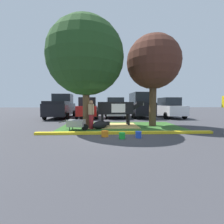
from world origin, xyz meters
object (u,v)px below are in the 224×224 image
at_px(shade_tree_left, 86,57).
at_px(hatchback_white, 169,108).
at_px(calf_lying, 101,125).
at_px(bucket_green, 122,135).
at_px(suv_black, 140,105).
at_px(sedan_red, 88,108).
at_px(bucket_orange, 105,134).
at_px(cow_holstein, 117,108).
at_px(wheelbarrow, 77,123).
at_px(pickup_truck_black, 61,107).
at_px(bucket_blue, 138,134).
at_px(sedan_silver, 115,108).
at_px(shade_tree_right, 153,63).
at_px(person_handler, 91,114).

bearing_deg(shade_tree_left, hatchback_white, 38.72).
distance_m(calf_lying, bucket_green, 2.65).
distance_m(suv_black, hatchback_white, 2.92).
bearing_deg(sedan_red, bucket_orange, -78.66).
bearing_deg(cow_holstein, wheelbarrow, -144.30).
distance_m(pickup_truck_black, hatchback_white, 10.91).
relative_size(bucket_orange, suv_black, 0.07).
bearing_deg(bucket_orange, hatchback_white, 52.89).
distance_m(wheelbarrow, bucket_green, 3.08).
xyz_separation_m(bucket_blue, sedan_silver, (-0.48, 9.14, 0.84)).
bearing_deg(shade_tree_right, cow_holstein, 175.47).
xyz_separation_m(bucket_orange, suv_black, (3.56, 8.82, 1.13)).
bearing_deg(sedan_red, suv_black, 2.60).
bearing_deg(shade_tree_left, sedan_silver, 71.72).
bearing_deg(bucket_blue, bucket_green, -169.89).
bearing_deg(suv_black, shade_tree_left, -126.39).
height_order(cow_holstein, bucket_orange, cow_holstein).
bearing_deg(sedan_silver, bucket_blue, -86.98).
distance_m(cow_holstein, person_handler, 2.08).
bearing_deg(shade_tree_right, person_handler, -163.75).
height_order(sedan_silver, suv_black, suv_black).
distance_m(bucket_blue, suv_black, 9.42).
height_order(shade_tree_left, shade_tree_right, shade_tree_left).
height_order(person_handler, bucket_blue, person_handler).
height_order(calf_lying, hatchback_white, hatchback_white).
distance_m(cow_holstein, hatchback_white, 7.71).
relative_size(person_handler, bucket_orange, 4.93).
relative_size(sedan_red, hatchback_white, 1.00).
xyz_separation_m(shade_tree_left, wheelbarrow, (-0.43, -0.83, -3.82)).
bearing_deg(cow_holstein, bucket_blue, -79.34).
relative_size(cow_holstein, pickup_truck_black, 0.57).
bearing_deg(bucket_blue, hatchback_white, 60.51).
bearing_deg(bucket_green, sedan_red, 105.24).
bearing_deg(bucket_green, shade_tree_right, 55.98).
relative_size(wheelbarrow, sedan_silver, 0.36).
relative_size(shade_tree_right, pickup_truck_black, 1.07).
relative_size(shade_tree_left, hatchback_white, 1.45).
bearing_deg(pickup_truck_black, calf_lying, -58.46).
xyz_separation_m(cow_holstein, suv_black, (2.78, 5.51, 0.11)).
bearing_deg(sedan_silver, wheelbarrow, -109.39).
relative_size(shade_tree_right, bucket_green, 20.50).
distance_m(bucket_blue, pickup_truck_black, 10.95).
relative_size(person_handler, sedan_red, 0.37).
relative_size(shade_tree_right, calf_lying, 4.99).
bearing_deg(bucket_orange, pickup_truck_black, 116.68).
distance_m(bucket_green, sedan_silver, 9.31).
bearing_deg(calf_lying, bucket_orange, -82.74).
xyz_separation_m(bucket_green, sedan_silver, (0.25, 9.27, 0.85)).
relative_size(shade_tree_right, suv_black, 1.26).
bearing_deg(cow_holstein, bucket_green, -90.80).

